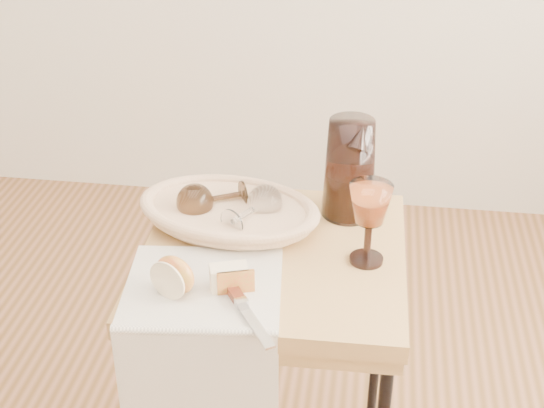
% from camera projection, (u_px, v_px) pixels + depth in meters
% --- Properties ---
extents(side_table, '(0.53, 0.53, 0.66)m').
position_uv_depth(side_table, '(273.00, 377.00, 1.70)').
color(side_table, brown).
rests_on(side_table, floor).
extents(tea_towel, '(0.31, 0.29, 0.01)m').
position_uv_depth(tea_towel, '(203.00, 287.00, 1.43)').
color(tea_towel, white).
rests_on(tea_towel, side_table).
extents(bread_basket, '(0.38, 0.29, 0.05)m').
position_uv_depth(bread_basket, '(229.00, 214.00, 1.61)').
color(bread_basket, '#AB7B52').
rests_on(bread_basket, side_table).
extents(goblet_lying_a, '(0.15, 0.13, 0.08)m').
position_uv_depth(goblet_lying_a, '(216.00, 198.00, 1.61)').
color(goblet_lying_a, '#513922').
rests_on(goblet_lying_a, bread_basket).
extents(goblet_lying_b, '(0.13, 0.14, 0.07)m').
position_uv_depth(goblet_lying_b, '(251.00, 210.00, 1.57)').
color(goblet_lying_b, white).
rests_on(goblet_lying_b, bread_basket).
extents(pitcher, '(0.23, 0.27, 0.26)m').
position_uv_depth(pitcher, '(350.00, 168.00, 1.61)').
color(pitcher, black).
rests_on(pitcher, side_table).
extents(wine_goblet, '(0.11, 0.11, 0.17)m').
position_uv_depth(wine_goblet, '(369.00, 224.00, 1.46)').
color(wine_goblet, white).
rests_on(wine_goblet, side_table).
extents(apple_half, '(0.09, 0.07, 0.08)m').
position_uv_depth(apple_half, '(175.00, 275.00, 1.39)').
color(apple_half, red).
rests_on(apple_half, tea_towel).
extents(apple_wedge, '(0.08, 0.06, 0.05)m').
position_uv_depth(apple_wedge, '(229.00, 277.00, 1.41)').
color(apple_wedge, '#FCE4B6').
rests_on(apple_wedge, tea_towel).
extents(table_knife, '(0.13, 0.19, 0.02)m').
position_uv_depth(table_knife, '(243.00, 306.00, 1.36)').
color(table_knife, silver).
rests_on(table_knife, tea_towel).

